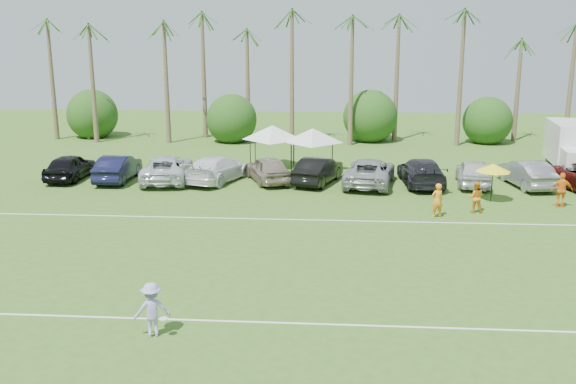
{
  "coord_description": "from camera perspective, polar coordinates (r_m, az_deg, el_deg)",
  "views": [
    {
      "loc": [
        2.84,
        -17.38,
        9.31
      ],
      "look_at": [
        0.63,
        13.41,
        1.6
      ],
      "focal_mm": 40.0,
      "sensor_mm": 36.0,
      "label": 1
    }
  ],
  "objects": [
    {
      "name": "parked_car_4",
      "position": [
        40.88,
        -1.81,
        2.05
      ],
      "size": [
        3.68,
        5.29,
        1.67
      ],
      "primitive_type": "imported",
      "rotation": [
        0.0,
        0.0,
        3.53
      ],
      "color": "gray",
      "rests_on": "ground"
    },
    {
      "name": "market_umbrella",
      "position": [
        37.59,
        17.78,
        2.06
      ],
      "size": [
        1.96,
        1.96,
        2.18
      ],
      "color": "black",
      "rests_on": "ground"
    },
    {
      "name": "palm_tree_7",
      "position": [
        55.62,
        9.74,
        14.61
      ],
      "size": [
        2.4,
        2.4,
        11.9
      ],
      "color": "brown",
      "rests_on": "ground"
    },
    {
      "name": "bush_tree_2",
      "position": [
        56.96,
        7.29,
        6.33
      ],
      "size": [
        4.0,
        4.0,
        4.0
      ],
      "color": "brown",
      "rests_on": "ground"
    },
    {
      "name": "parked_car_5",
      "position": [
        40.55,
        2.7,
        1.95
      ],
      "size": [
        3.23,
        5.37,
        1.67
      ],
      "primitive_type": "imported",
      "rotation": [
        0.0,
        0.0,
        2.83
      ],
      "color": "black",
      "rests_on": "ground"
    },
    {
      "name": "parked_car_0",
      "position": [
        43.93,
        -18.8,
        2.14
      ],
      "size": [
        2.08,
        4.95,
        1.67
      ],
      "primitive_type": "imported",
      "rotation": [
        0.0,
        0.0,
        3.12
      ],
      "color": "black",
      "rests_on": "ground"
    },
    {
      "name": "canopy_tent_right",
      "position": [
        43.97,
        2.21,
        5.67
      ],
      "size": [
        4.22,
        4.22,
        3.42
      ],
      "color": "black",
      "rests_on": "ground"
    },
    {
      "name": "bush_tree_1",
      "position": [
        57.56,
        -4.8,
        6.48
      ],
      "size": [
        4.0,
        4.0,
        4.0
      ],
      "color": "brown",
      "rests_on": "ground"
    },
    {
      "name": "palm_tree_8",
      "position": [
        56.33,
        14.81,
        11.71
      ],
      "size": [
        2.4,
        2.4,
        8.9
      ],
      "color": "brown",
      "rests_on": "ground"
    },
    {
      "name": "field_lines",
      "position": [
        27.18,
        -2.15,
        -6.01
      ],
      "size": [
        80.0,
        12.1,
        0.01
      ],
      "color": "white",
      "rests_on": "ground"
    },
    {
      "name": "box_truck",
      "position": [
        45.99,
        24.13,
        3.5
      ],
      "size": [
        3.37,
        7.09,
        3.52
      ],
      "rotation": [
        0.0,
        0.0,
        -0.12
      ],
      "color": "silver",
      "rests_on": "ground"
    },
    {
      "name": "parked_car_6",
      "position": [
        40.32,
        7.27,
        1.78
      ],
      "size": [
        3.71,
        6.39,
        1.67
      ],
      "primitive_type": "imported",
      "rotation": [
        0.0,
        0.0,
        2.98
      ],
      "color": "#96979B",
      "rests_on": "ground"
    },
    {
      "name": "palm_tree_1",
      "position": [
        58.83,
        -16.0,
        12.57
      ],
      "size": [
        2.4,
        2.4,
        9.9
      ],
      "color": "brown",
      "rests_on": "ground"
    },
    {
      "name": "sideline_player_b",
      "position": [
        35.32,
        16.34,
        -0.44
      ],
      "size": [
        0.88,
        0.72,
        1.67
      ],
      "primitive_type": "imported",
      "rotation": [
        0.0,
        0.0,
        3.03
      ],
      "color": "orange",
      "rests_on": "ground"
    },
    {
      "name": "parked_car_7",
      "position": [
        40.93,
        11.75,
        1.78
      ],
      "size": [
        2.69,
        5.89,
        1.67
      ],
      "primitive_type": "imported",
      "rotation": [
        0.0,
        0.0,
        3.2
      ],
      "color": "black",
      "rests_on": "ground"
    },
    {
      "name": "palm_tree_4",
      "position": [
        55.83,
        -3.0,
        12.13
      ],
      "size": [
        2.4,
        2.4,
        8.9
      ],
      "color": "brown",
      "rests_on": "ground"
    },
    {
      "name": "palm_tree_6",
      "position": [
        55.39,
        5.46,
        13.86
      ],
      "size": [
        2.4,
        2.4,
        10.9
      ],
      "color": "brown",
      "rests_on": "ground"
    },
    {
      "name": "parked_car_9",
      "position": [
        42.25,
        20.45,
        1.56
      ],
      "size": [
        2.58,
        5.3,
        1.67
      ],
      "primitive_type": "imported",
      "rotation": [
        0.0,
        0.0,
        3.31
      ],
      "color": "slate",
      "rests_on": "ground"
    },
    {
      "name": "palm_tree_5",
      "position": [
        55.46,
        1.2,
        13.03
      ],
      "size": [
        2.4,
        2.4,
        9.9
      ],
      "color": "brown",
      "rests_on": "ground"
    },
    {
      "name": "parked_car_3",
      "position": [
        41.26,
        -6.28,
        2.09
      ],
      "size": [
        4.06,
        6.21,
        1.67
      ],
      "primitive_type": "imported",
      "rotation": [
        0.0,
        0.0,
        2.82
      ],
      "color": "white",
      "rests_on": "ground"
    },
    {
      "name": "parked_car_8",
      "position": [
        41.53,
        16.15,
        1.69
      ],
      "size": [
        2.57,
        5.11,
        1.67
      ],
      "primitive_type": "imported",
      "rotation": [
        0.0,
        0.0,
        3.02
      ],
      "color": "silver",
      "rests_on": "ground"
    },
    {
      "name": "sideline_player_c",
      "position": [
        37.9,
        23.16,
        0.15
      ],
      "size": [
        1.17,
        0.58,
        1.93
      ],
      "primitive_type": "imported",
      "rotation": [
        0.0,
        0.0,
        3.04
      ],
      "color": "orange",
      "rests_on": "ground"
    },
    {
      "name": "palm_tree_2",
      "position": [
        57.33,
        -11.22,
        13.67
      ],
      "size": [
        2.4,
        2.4,
        10.9
      ],
      "color": "brown",
      "rests_on": "ground"
    },
    {
      "name": "canopy_tent_left",
      "position": [
        44.94,
        -1.4,
        5.94
      ],
      "size": [
        4.32,
        4.32,
        3.5
      ],
      "color": "black",
      "rests_on": "ground"
    },
    {
      "name": "frisbee_player",
      "position": [
        20.82,
        -12.0,
        -10.18
      ],
      "size": [
        1.29,
        1.0,
        1.76
      ],
      "rotation": [
        0.0,
        0.0,
        3.48
      ],
      "color": "#A49BDC",
      "rests_on": "ground"
    },
    {
      "name": "ground",
      "position": [
        19.92,
        -4.71,
        -13.9
      ],
      "size": [
        120.0,
        120.0,
        0.0
      ],
      "primitive_type": "plane",
      "color": "#385F1C",
      "rests_on": "ground"
    },
    {
      "name": "parked_car_1",
      "position": [
        42.63,
        -14.89,
        2.08
      ],
      "size": [
        1.82,
        5.09,
        1.67
      ],
      "primitive_type": "imported",
      "rotation": [
        0.0,
        0.0,
        3.15
      ],
      "color": "black",
      "rests_on": "ground"
    },
    {
      "name": "sideline_player_a",
      "position": [
        33.91,
        13.13,
        -0.72
      ],
      "size": [
        0.76,
        0.63,
        1.79
      ],
      "primitive_type": "imported",
      "rotation": [
        0.0,
        0.0,
        3.5
      ],
      "color": "orange",
      "rests_on": "ground"
    },
    {
      "name": "bush_tree_3",
      "position": [
        58.38,
        17.19,
        6.01
      ],
      "size": [
        4.0,
        4.0,
        4.0
      ],
      "color": "brown",
      "rests_on": "ground"
    },
    {
      "name": "palm_tree_3",
      "position": [
        56.43,
        -7.21,
        14.68
      ],
      "size": [
        2.4,
        2.4,
        11.9
      ],
      "color": "brown",
      "rests_on": "ground"
    },
    {
      "name": "palm_tree_0",
      "position": [
        60.72,
        -20.47,
        11.44
      ],
      "size": [
        2.4,
        2.4,
        8.9
      ],
      "color": "brown",
      "rests_on": "ground"
    },
    {
      "name": "parked_car_2",
      "position": [
        41.74,
        -10.69,
        2.06
      ],
      "size": [
        3.39,
        6.28,
        1.67
      ],
      "primitive_type": "imported",
      "rotation": [
        0.0,
        0.0,
        3.25
      ],
      "color": "silver",
      "rests_on": "ground"
    },
    {
      "name": "bush_tree_0",
      "position": [
        60.92,
        -17.04,
        6.33
      ],
      "size": [
        4.0,
        4.0,
        4.0
      ],
      "color": "brown",
      "rests_on": "ground"
    },
    {
      "name": "palm_tree_9",
      "position": [
        57.42,
        19.88,
        12.26
      ],
      "size": [
        2.4,
        2.4,
        9.9
      ],
      "color": "brown",
      "rests_on": "ground"
    }
  ]
}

